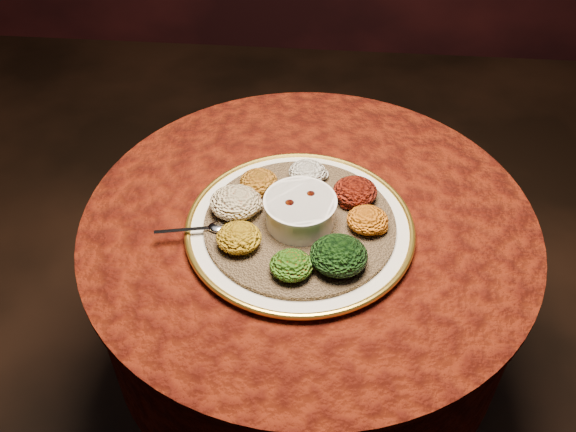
{
  "coord_description": "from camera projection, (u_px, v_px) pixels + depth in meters",
  "views": [
    {
      "loc": [
        0.04,
        -0.96,
        1.67
      ],
      "look_at": [
        -0.04,
        -0.02,
        0.76
      ],
      "focal_mm": 40.0,
      "sensor_mm": 36.0,
      "label": 1
    }
  ],
  "objects": [
    {
      "name": "portion_shiro",
      "position": [
        259.0,
        181.0,
        1.36
      ],
      "size": [
        0.08,
        0.08,
        0.04
      ],
      "primitive_type": "ellipsoid",
      "color": "#9D5413",
      "rests_on": "injera"
    },
    {
      "name": "portion_mixveg",
      "position": [
        291.0,
        265.0,
        1.19
      ],
      "size": [
        0.08,
        0.08,
        0.04
      ],
      "primitive_type": "ellipsoid",
      "color": "maroon",
      "rests_on": "injera"
    },
    {
      "name": "portion_timatim",
      "position": [
        235.0,
        203.0,
        1.3
      ],
      "size": [
        0.11,
        0.1,
        0.05
      ],
      "primitive_type": "ellipsoid",
      "color": "maroon",
      "rests_on": "injera"
    },
    {
      "name": "injera",
      "position": [
        300.0,
        224.0,
        1.3
      ],
      "size": [
        0.51,
        0.51,
        0.01
      ],
      "primitive_type": "cylinder",
      "rotation": [
        0.0,
        0.0,
        0.37
      ],
      "color": "olive",
      "rests_on": "platter"
    },
    {
      "name": "spoon",
      "position": [
        213.0,
        227.0,
        1.28
      ],
      "size": [
        0.15,
        0.05,
        0.01
      ],
      "rotation": [
        0.0,
        0.0,
        -2.94
      ],
      "color": "silver",
      "rests_on": "injera"
    },
    {
      "name": "portion_tikil",
      "position": [
        367.0,
        220.0,
        1.27
      ],
      "size": [
        0.08,
        0.08,
        0.04
      ],
      "primitive_type": "ellipsoid",
      "color": "#A9630E",
      "rests_on": "injera"
    },
    {
      "name": "table",
      "position": [
        307.0,
        275.0,
        1.47
      ],
      "size": [
        0.96,
        0.96,
        0.73
      ],
      "color": "black",
      "rests_on": "ground"
    },
    {
      "name": "platter",
      "position": [
        300.0,
        228.0,
        1.31
      ],
      "size": [
        0.5,
        0.5,
        0.02
      ],
      "rotation": [
        0.0,
        0.0,
        0.11
      ],
      "color": "silver",
      "rests_on": "table"
    },
    {
      "name": "portion_kitfo",
      "position": [
        355.0,
        191.0,
        1.33
      ],
      "size": [
        0.09,
        0.09,
        0.04
      ],
      "primitive_type": "ellipsoid",
      "color": "black",
      "rests_on": "injera"
    },
    {
      "name": "portion_kik",
      "position": [
        239.0,
        238.0,
        1.24
      ],
      "size": [
        0.09,
        0.08,
        0.04
      ],
      "primitive_type": "ellipsoid",
      "color": "#B2840F",
      "rests_on": "injera"
    },
    {
      "name": "portion_gomen",
      "position": [
        339.0,
        255.0,
        1.2
      ],
      "size": [
        0.11,
        0.1,
        0.05
      ],
      "primitive_type": "ellipsoid",
      "color": "black",
      "rests_on": "injera"
    },
    {
      "name": "portion_ayib",
      "position": [
        307.0,
        172.0,
        1.38
      ],
      "size": [
        0.08,
        0.08,
        0.04
      ],
      "primitive_type": "ellipsoid",
      "color": "beige",
      "rests_on": "injera"
    },
    {
      "name": "stew_bowl",
      "position": [
        300.0,
        210.0,
        1.27
      ],
      "size": [
        0.15,
        0.15,
        0.06
      ],
      "color": "silver",
      "rests_on": "injera"
    }
  ]
}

